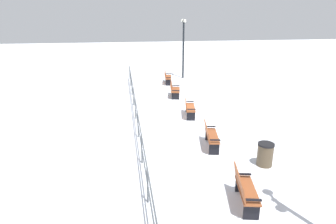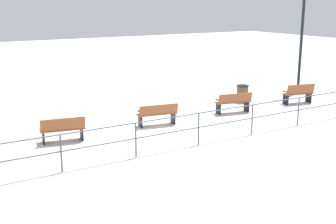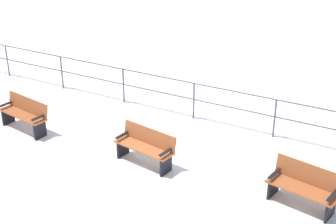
% 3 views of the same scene
% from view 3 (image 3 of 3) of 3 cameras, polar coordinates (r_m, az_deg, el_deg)
% --- Properties ---
extents(ground_plane, '(80.00, 80.00, 0.00)m').
position_cam_3_polar(ground_plane, '(12.05, -2.70, -5.90)').
color(ground_plane, white).
rests_on(ground_plane, ground).
extents(bench_second, '(0.74, 1.62, 0.89)m').
position_cam_3_polar(bench_second, '(13.88, -16.06, -0.15)').
color(bench_second, brown).
rests_on(bench_second, ground).
extents(bench_third, '(0.75, 1.59, 0.86)m').
position_cam_3_polar(bench_third, '(11.84, -2.59, -3.91)').
color(bench_third, brown).
rests_on(bench_third, ground).
extents(bench_fourth, '(0.84, 1.55, 0.88)m').
position_cam_3_polar(bench_fourth, '(10.80, 15.24, -8.19)').
color(bench_fourth, brown).
rests_on(bench_fourth, ground).
extents(waterfront_railing, '(0.05, 18.59, 1.10)m').
position_cam_3_polar(waterfront_railing, '(13.85, 2.98, 2.04)').
color(waterfront_railing, '#4C5156').
rests_on(waterfront_railing, ground).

